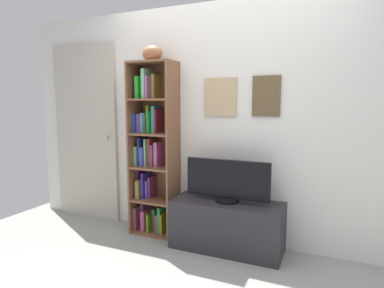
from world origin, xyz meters
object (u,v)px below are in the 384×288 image
object	(u,v)px
bookshelf	(152,153)
television	(227,181)
tv_stand	(227,225)
football	(152,53)
door	(86,133)

from	to	relation	value
bookshelf	television	distance (m)	0.89
tv_stand	television	distance (m)	0.43
football	tv_stand	world-z (taller)	football
bookshelf	television	xyz separation A→B (m)	(0.86, -0.10, -0.20)
tv_stand	bookshelf	bearing A→B (deg)	173.42
football	bookshelf	bearing A→B (deg)	140.65
bookshelf	football	distance (m)	1.02
bookshelf	football	xyz separation A→B (m)	(0.04, -0.03, 1.01)
football	door	distance (m)	1.31
bookshelf	football	bearing A→B (deg)	-39.35
football	tv_stand	size ratio (longest dim) A/B	0.23
football	door	size ratio (longest dim) A/B	0.12
football	television	bearing A→B (deg)	-4.43
television	tv_stand	bearing A→B (deg)	-90.00
bookshelf	door	world-z (taller)	door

